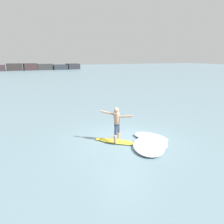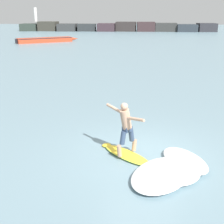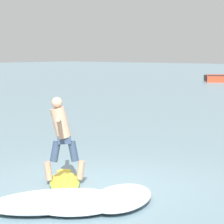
# 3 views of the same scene
# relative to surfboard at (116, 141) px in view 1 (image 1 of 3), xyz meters

# --- Properties ---
(ground_plane) EXTENTS (200.00, 200.00, 0.00)m
(ground_plane) POSITION_rel_surfboard_xyz_m (0.51, 0.16, -0.05)
(ground_plane) COLOR gray
(rock_jetty_breakwater) EXTENTS (43.05, 4.58, 4.99)m
(rock_jetty_breakwater) POSITION_rel_surfboard_xyz_m (-4.20, 62.16, 0.84)
(rock_jetty_breakwater) COLOR #2A342D
(rock_jetty_breakwater) RESTS_ON ground
(surfboard) EXTENTS (1.77, 1.76, 0.23)m
(surfboard) POSITION_rel_surfboard_xyz_m (0.00, 0.00, 0.00)
(surfboard) COLOR yellow
(surfboard) RESTS_ON ground
(surfer) EXTENTS (1.18, 1.12, 1.63)m
(surfer) POSITION_rel_surfboard_xyz_m (-0.01, -0.06, 0.99)
(surfer) COLOR tan
(surfer) RESTS_ON surfboard
(wave_foam_at_tail) EXTENTS (2.24, 2.59, 0.21)m
(wave_foam_at_tail) POSITION_rel_surfboard_xyz_m (0.97, -1.25, 0.06)
(wave_foam_at_tail) COLOR white
(wave_foam_at_tail) RESTS_ON ground
(wave_foam_at_nose) EXTENTS (1.65, 1.89, 0.18)m
(wave_foam_at_nose) POSITION_rel_surfboard_xyz_m (1.36, -0.96, 0.04)
(wave_foam_at_nose) COLOR white
(wave_foam_at_nose) RESTS_ON ground
(wave_foam_beside) EXTENTS (1.64, 2.06, 0.20)m
(wave_foam_beside) POSITION_rel_surfboard_xyz_m (1.72, -0.35, 0.06)
(wave_foam_beside) COLOR white
(wave_foam_beside) RESTS_ON ground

